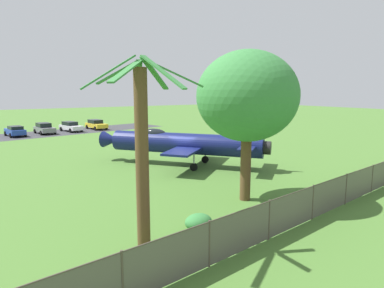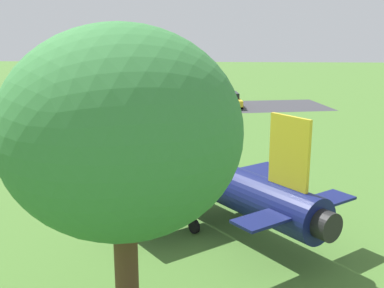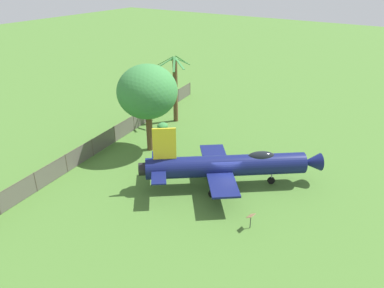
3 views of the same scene
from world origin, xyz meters
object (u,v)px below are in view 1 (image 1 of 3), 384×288
(shade_tree, at_px, (247,97))
(parked_car_gray, at_px, (44,128))
(info_plaque, at_px, (196,145))
(parked_car_white, at_px, (71,126))
(palm_tree, at_px, (142,152))
(display_jet, at_px, (181,143))
(shrub_near_fence, at_px, (199,222))
(parked_car_blue, at_px, (15,131))
(parked_car_yellow, at_px, (96,124))

(shade_tree, bearing_deg, parked_car_gray, -83.73)
(info_plaque, height_order, parked_car_white, parked_car_white)
(palm_tree, bearing_deg, display_jet, -126.93)
(shrub_near_fence, distance_m, parked_car_gray, 40.12)
(shrub_near_fence, bearing_deg, parked_car_blue, -85.01)
(display_jet, bearing_deg, parked_car_yellow, -42.62)
(parked_car_gray, bearing_deg, shrub_near_fence, -7.89)
(parked_car_gray, relative_size, parked_car_blue, 1.06)
(parked_car_white, relative_size, parked_car_gray, 1.06)
(display_jet, relative_size, parked_car_gray, 2.78)
(parked_car_yellow, xyz_separation_m, parked_car_blue, (11.85, 2.45, -0.03))
(palm_tree, height_order, parked_car_yellow, palm_tree)
(display_jet, height_order, parked_car_gray, display_jet)
(parked_car_blue, bearing_deg, shrub_near_fence, 176.51)
(parked_car_yellow, distance_m, parked_car_gray, 8.16)
(palm_tree, bearing_deg, shrub_near_fence, -175.95)
(shade_tree, bearing_deg, parked_car_yellow, -95.52)
(info_plaque, xyz_separation_m, parked_car_white, (5.91, -25.44, -0.09))
(shrub_near_fence, distance_m, info_plaque, 18.50)
(shrub_near_fence, height_order, parked_car_white, parked_car_white)
(parked_car_white, bearing_deg, palm_tree, -22.44)
(info_plaque, bearing_deg, parked_car_gray, -68.39)
(shade_tree, relative_size, parked_car_blue, 1.92)
(palm_tree, bearing_deg, shade_tree, -163.08)
(parked_car_blue, bearing_deg, parked_car_yellow, -86.79)
(shade_tree, relative_size, parked_car_gray, 1.82)
(info_plaque, distance_m, parked_car_gray, 26.56)
(shrub_near_fence, xyz_separation_m, parked_car_gray, (-0.42, -40.12, 0.42))
(display_jet, distance_m, parked_car_white, 29.29)
(parked_car_white, bearing_deg, shrub_near_fence, -18.70)
(shrub_near_fence, bearing_deg, parked_car_yellow, -101.44)
(palm_tree, distance_m, parked_car_gray, 40.55)
(parked_car_yellow, bearing_deg, shade_tree, -12.79)
(shade_tree, xyz_separation_m, shrub_near_fence, (4.60, 2.04, -5.48))
(display_jet, bearing_deg, shade_tree, 132.57)
(info_plaque, relative_size, parked_car_white, 0.23)
(palm_tree, height_order, info_plaque, palm_tree)
(palm_tree, distance_m, parked_car_blue, 39.53)
(info_plaque, xyz_separation_m, parked_car_yellow, (1.77, -26.24, -0.07))
(palm_tree, relative_size, parked_car_blue, 1.71)
(palm_tree, height_order, parked_car_gray, palm_tree)
(display_jet, height_order, parked_car_yellow, display_jet)
(display_jet, distance_m, parked_car_yellow, 30.11)
(parked_car_gray, height_order, parked_car_blue, parked_car_gray)
(display_jet, height_order, palm_tree, palm_tree)
(shrub_near_fence, height_order, parked_car_gray, parked_car_gray)
(shade_tree, height_order, parked_car_white, shade_tree)
(shade_tree, xyz_separation_m, info_plaque, (-5.60, -13.38, -4.99))
(palm_tree, bearing_deg, parked_car_yellow, -104.97)
(info_plaque, bearing_deg, palm_tree, 50.31)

